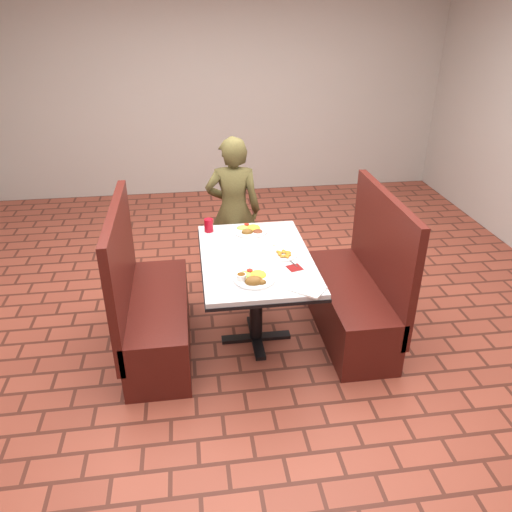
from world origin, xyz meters
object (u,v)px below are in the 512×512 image
object	(u,v)px
near_dinner_plate	(253,276)
red_tumbler	(209,225)
booth_bench_right	(356,297)
far_dinner_plate	(250,229)
diner_person	(234,211)
plantain_plate	(284,255)
dining_table	(256,267)
booth_bench_left	(151,312)

from	to	relation	value
near_dinner_plate	red_tumbler	distance (m)	0.87
booth_bench_right	far_dinner_plate	bearing A→B (deg)	151.18
diner_person	red_tumbler	bearing A→B (deg)	71.20
near_dinner_plate	plantain_plate	xyz separation A→B (m)	(0.27, 0.32, -0.02)
near_dinner_plate	booth_bench_right	bearing A→B (deg)	21.99
plantain_plate	booth_bench_right	bearing A→B (deg)	2.84
far_dinner_plate	plantain_plate	world-z (taller)	far_dinner_plate
booth_bench_right	dining_table	bearing A→B (deg)	180.00
near_dinner_plate	plantain_plate	distance (m)	0.42
booth_bench_left	plantain_plate	bearing A→B (deg)	-1.69
booth_bench_left	far_dinner_plate	bearing A→B (deg)	28.01
plantain_plate	red_tumbler	size ratio (longest dim) A/B	1.75
booth_bench_right	diner_person	size ratio (longest dim) A/B	0.87
dining_table	red_tumbler	world-z (taller)	red_tumbler
diner_person	red_tumbler	world-z (taller)	diner_person
booth_bench_left	dining_table	bearing A→B (deg)	0.00
booth_bench_left	far_dinner_plate	distance (m)	1.02
diner_person	plantain_plate	size ratio (longest dim) A/B	7.46
far_dinner_plate	plantain_plate	xyz separation A→B (m)	(0.19, -0.46, -0.01)
diner_person	far_dinner_plate	size ratio (longest dim) A/B	5.06
diner_person	plantain_plate	world-z (taller)	diner_person
dining_table	far_dinner_plate	distance (m)	0.45
dining_table	red_tumbler	size ratio (longest dim) A/B	11.43
booth_bench_right	far_dinner_plate	size ratio (longest dim) A/B	4.39
booth_bench_right	red_tumbler	bearing A→B (deg)	156.53
dining_table	diner_person	distance (m)	1.03
red_tumbler	diner_person	bearing A→B (deg)	65.07
booth_bench_left	booth_bench_right	world-z (taller)	same
dining_table	near_dinner_plate	distance (m)	0.38
dining_table	red_tumbler	bearing A→B (deg)	123.24
diner_person	far_dinner_plate	distance (m)	0.61
booth_bench_left	booth_bench_right	bearing A→B (deg)	0.00
red_tumbler	booth_bench_right	bearing A→B (deg)	-23.47
dining_table	far_dinner_plate	xyz separation A→B (m)	(0.01, 0.43, 0.12)
red_tumbler	plantain_plate	bearing A→B (deg)	-44.59
diner_person	dining_table	bearing A→B (deg)	99.65
booth_bench_left	far_dinner_plate	xyz separation A→B (m)	(0.81, 0.43, 0.45)
red_tumbler	far_dinner_plate	bearing A→B (deg)	-9.05
booth_bench_left	diner_person	distance (m)	1.32
booth_bench_right	plantain_plate	world-z (taller)	booth_bench_right
near_dinner_plate	dining_table	bearing A→B (deg)	79.25
diner_person	near_dinner_plate	bearing A→B (deg)	96.01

